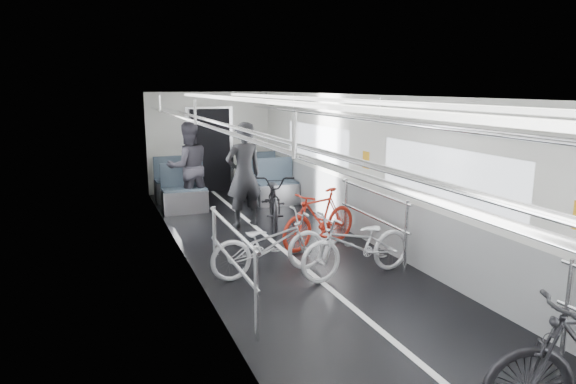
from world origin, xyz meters
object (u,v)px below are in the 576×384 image
at_px(person_standing, 244,175).
at_px(person_seated, 189,167).
at_px(bike_right_far, 320,218).
at_px(bike_right_mid, 358,245).
at_px(bike_left_far, 269,244).
at_px(bike_aisle, 274,198).

relative_size(person_standing, person_seated, 1.04).
height_order(bike_right_far, person_standing, person_standing).
bearing_deg(person_standing, person_seated, -75.69).
height_order(bike_right_mid, person_standing, person_standing).
distance_m(bike_left_far, person_standing, 2.61).
height_order(bike_left_far, bike_right_far, bike_right_far).
height_order(bike_left_far, person_seated, person_seated).
distance_m(bike_right_mid, person_seated, 4.83).
bearing_deg(person_standing, bike_aisle, 159.64).
xyz_separation_m(bike_right_far, person_seated, (-1.48, 3.21, 0.45)).
bearing_deg(bike_left_far, bike_right_mid, -117.21).
relative_size(bike_right_far, person_seated, 0.85).
bearing_deg(bike_right_far, person_standing, -174.52).
height_order(bike_right_mid, person_seated, person_seated).
xyz_separation_m(person_standing, person_seated, (-0.71, 1.57, -0.04)).
bearing_deg(bike_right_far, bike_left_far, -71.87).
distance_m(bike_left_far, bike_right_mid, 1.19).
bearing_deg(person_seated, bike_right_far, 109.23).
distance_m(bike_aisle, person_standing, 0.72).
distance_m(bike_right_mid, bike_aisle, 2.92).
bearing_deg(person_seated, person_standing, 108.84).
bearing_deg(person_seated, bike_right_mid, 101.50).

